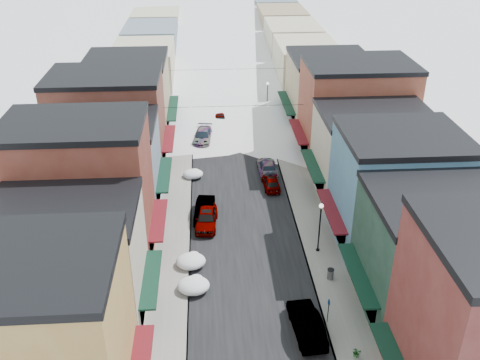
{
  "coord_description": "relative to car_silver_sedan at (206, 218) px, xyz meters",
  "views": [
    {
      "loc": [
        -3.18,
        -18.86,
        27.88
      ],
      "look_at": [
        0.0,
        28.88,
        2.36
      ],
      "focal_mm": 40.0,
      "sensor_mm": 36.0,
      "label": 1
    }
  ],
  "objects": [
    {
      "name": "bldg_r_tan",
      "position": [
        16.69,
        24.71,
        3.93
      ],
      "size": [
        11.3,
        11.2,
        9.5
      ],
      "color": "tan",
      "rests_on": "ground"
    },
    {
      "name": "car_silver_wagon",
      "position": [
        -0.24,
        19.73,
        -0.04
      ],
      "size": [
        2.83,
        5.63,
        1.57
      ],
      "primitive_type": "imported",
      "rotation": [
        0.0,
        0.0,
        -0.12
      ],
      "color": "#A5A8AE",
      "rests_on": "ground"
    },
    {
      "name": "parking_sign",
      "position": [
        8.7,
        -13.88,
        0.58
      ],
      "size": [
        0.12,
        0.28,
        2.15
      ],
      "color": "black",
      "rests_on": "sidewalk_right"
    },
    {
      "name": "snow_pile_near",
      "position": [
        -1.12,
        -9.46,
        -0.3
      ],
      "size": [
        2.58,
        2.79,
        1.09
      ],
      "color": "white",
      "rests_on": "ground"
    },
    {
      "name": "bldg_l_brick_far",
      "position": [
        -10.69,
        13.71,
        4.68
      ],
      "size": [
        13.3,
        9.2,
        11.0
      ],
      "color": "brown",
      "rests_on": "ground"
    },
    {
      "name": "streetlamp_far",
      "position": [
        9.05,
        29.3,
        2.16
      ],
      "size": [
        0.37,
        0.37,
        4.5
      ],
      "color": "black",
      "rests_on": "sidewalk_right"
    },
    {
      "name": "sidewalk_right",
      "position": [
        10.1,
        35.71,
        -0.75
      ],
      "size": [
        3.2,
        160.0,
        0.15
      ],
      "primitive_type": "cube",
      "color": "gray",
      "rests_on": "ground"
    },
    {
      "name": "snow_pile_far",
      "position": [
        -1.38,
        9.98,
        -0.37
      ],
      "size": [
        2.24,
        2.58,
        0.95
      ],
      "color": "white",
      "rests_on": "ground"
    },
    {
      "name": "trash_can",
      "position": [
        10.0,
        -8.92,
        -0.2
      ],
      "size": [
        0.55,
        0.55,
        0.94
      ],
      "color": "#545659",
      "rests_on": "sidewalk_right"
    },
    {
      "name": "car_dark_hatch",
      "position": [
        -0.18,
        1.59,
        -0.04
      ],
      "size": [
        2.19,
        4.94,
        1.58
      ],
      "primitive_type": "imported",
      "rotation": [
        0.0,
        0.0,
        -0.11
      ],
      "color": "black",
      "rests_on": "ground"
    },
    {
      "name": "curb_left",
      "position": [
        -1.55,
        35.71,
        -0.75
      ],
      "size": [
        0.1,
        160.0,
        0.15
      ],
      "primitive_type": "cube",
      "color": "slate",
      "rests_on": "ground"
    },
    {
      "name": "bldg_l_cream",
      "position": [
        -9.69,
        -11.79,
        3.93
      ],
      "size": [
        11.3,
        8.2,
        9.5
      ],
      "color": "beige",
      "rests_on": "ground"
    },
    {
      "name": "bldg_r_brick_far",
      "position": [
        17.69,
        14.71,
        4.93
      ],
      "size": [
        13.3,
        9.2,
        11.5
      ],
      "color": "brown",
      "rests_on": "ground"
    },
    {
      "name": "bldg_r_blue",
      "position": [
        16.69,
        -3.29,
        4.43
      ],
      "size": [
        11.3,
        9.2,
        10.5
      ],
      "color": "teal",
      "rests_on": "ground"
    },
    {
      "name": "sidewalk_left",
      "position": [
        -3.1,
        35.71,
        -0.75
      ],
      "size": [
        3.2,
        160.0,
        0.15
      ],
      "primitive_type": "cube",
      "color": "gray",
      "rests_on": "ground"
    },
    {
      "name": "car_gray_suv",
      "position": [
        7.0,
        7.03,
        -0.12
      ],
      "size": [
        1.82,
        4.21,
        1.41
      ],
      "primitive_type": "imported",
      "rotation": [
        0.0,
        0.0,
        3.18
      ],
      "color": "gray",
      "rests_on": "ground"
    },
    {
      "name": "road",
      "position": [
        3.5,
        35.71,
        -0.82
      ],
      "size": [
        10.0,
        160.0,
        0.01
      ],
      "primitive_type": "cube",
      "color": "black",
      "rests_on": "ground"
    },
    {
      "name": "bldg_r_cream",
      "position": [
        17.19,
        5.71,
        3.68
      ],
      "size": [
        12.3,
        9.2,
        9.0
      ],
      "color": "#BFB69A",
      "rests_on": "ground"
    },
    {
      "name": "bldg_r_green",
      "position": [
        16.69,
        -12.29,
        3.93
      ],
      "size": [
        11.3,
        9.2,
        9.5
      ],
      "color": "#1A372B",
      "rests_on": "ground"
    },
    {
      "name": "car_black_sedan",
      "position": [
        7.0,
        10.58,
        -0.08
      ],
      "size": [
        2.17,
        5.16,
        1.49
      ],
      "primitive_type": "imported",
      "rotation": [
        0.0,
        0.0,
        3.16
      ],
      "color": "black",
      "rests_on": "ground"
    },
    {
      "name": "curb_right",
      "position": [
        8.55,
        35.71,
        -0.75
      ],
      "size": [
        0.1,
        160.0,
        0.15
      ],
      "primitive_type": "cube",
      "color": "slate",
      "rests_on": "ground"
    },
    {
      "name": "streetlamp_near",
      "position": [
        9.76,
        -4.94,
        2.34
      ],
      "size": [
        0.4,
        0.4,
        4.78
      ],
      "color": "black",
      "rests_on": "sidewalk_right"
    },
    {
      "name": "bldg_l_tan",
      "position": [
        -9.69,
        23.71,
        4.18
      ],
      "size": [
        11.3,
        11.2,
        10.0
      ],
      "color": "tan",
      "rests_on": "ground"
    },
    {
      "name": "snow_pile_mid",
      "position": [
        -1.38,
        -6.21,
        -0.31
      ],
      "size": [
        2.54,
        2.76,
        1.07
      ],
      "color": "white",
      "rests_on": "ground"
    },
    {
      "name": "car_green_sedan",
      "position": [
        7.0,
        -14.66,
        0.03
      ],
      "size": [
        2.26,
        5.36,
        1.72
      ],
      "primitive_type": "imported",
      "rotation": [
        0.0,
        0.0,
        3.23
      ],
      "color": "black",
      "rests_on": "ground"
    },
    {
      "name": "planter_near",
      "position": [
        9.98,
        -17.28,
        -0.33
      ],
      "size": [
        0.66,
        0.59,
        0.69
      ],
      "primitive_type": "imported",
      "rotation": [
        0.0,
        0.0,
        0.08
      ],
      "color": "#2E6830",
      "rests_on": "sidewalk_right"
    },
    {
      "name": "bldg_l_brick_near",
      "position": [
        -10.19,
        -3.79,
        5.43
      ],
      "size": [
        12.3,
        8.2,
        12.5
      ],
      "color": "maroon",
      "rests_on": "ground"
    },
    {
      "name": "overhead_cables",
      "position": [
        3.5,
        23.21,
        5.37
      ],
      "size": [
        16.4,
        15.04,
        0.04
      ],
      "color": "black",
      "rests_on": "ground"
    },
    {
      "name": "car_lane_white",
      "position": [
        5.33,
        35.77,
        0.01
      ],
      "size": [
        3.47,
        6.3,
        1.67
      ],
      "primitive_type": "imported",
      "rotation": [
        0.0,
        0.0,
        3.02
      ],
      "color": "white",
      "rests_on": "ground"
    },
    {
      "name": "bldg_l_grayblue",
      "position": [
        -9.69,
        4.71,
        3.68
      ],
      "size": [
        11.3,
        9.2,
        9.0
      ],
      "color": "slate",
      "rests_on": "ground"
    },
    {
      "name": "bldg_l_yellow",
      "position": [
        -9.69,
        -20.29,
        4.93
      ],
      "size": [
        11.3,
        8.7,
        11.5
      ],
      "color": "#BC8C45",
      "rests_on": "ground"
    },
    {
      "name": "distant_blocks",
      "position": [
        3.5,
        58.71,
        3.17
      ],
      "size": [
        34.0,
        55.0,
        8.0
      ],
      "color": "gray",
      "rests_on": "ground"
    },
    {
      "name": "car_silver_sedan",
      "position": [
        0.0,
        0.0,
        0.0
      ],
      "size": [
        2.38,
        5.01,
        1.65
      ],
      "primitive_type": "imported",
      "rotation": [
        0.0,
        0.0,
        -0.09
      ],
      "color": "gray",
      "rests_on": "ground"
    },
    {
      "name": "car_lane_silver",
      "position": [
        2.11,
        24.93,
        -0.01
      ],
      "size": [
        2.14,
        4.87,
        1.63
      ],
      "primitive_type": "imported",
      "rotation": [
        0.0,
        0.0,
        0.04
      ],
      "color": "gray",
      "rests_on": "ground"
    }
  ]
}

